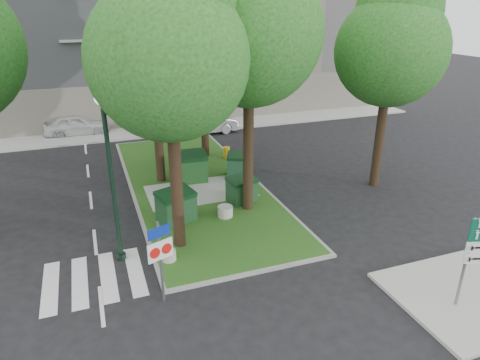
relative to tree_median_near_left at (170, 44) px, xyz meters
name	(u,v)px	position (x,y,z in m)	size (l,w,h in m)	color
ground	(240,276)	(1.41, -2.56, -7.32)	(120.00, 120.00, 0.00)	black
median_island	(195,184)	(1.91, 5.44, -7.26)	(6.00, 16.00, 0.12)	#294B15
median_kerb	(195,185)	(1.91, 5.44, -7.27)	(6.30, 16.30, 0.10)	gray
sidewalk_corner	(473,294)	(7.91, -6.06, -7.26)	(5.00, 4.00, 0.12)	#999993
building_sidewalk	(151,131)	(1.41, 15.94, -7.26)	(42.00, 3.00, 0.12)	#999993
zebra_crossing	(122,273)	(-2.34, -1.06, -7.31)	(5.00, 3.00, 0.01)	silver
apartment_building	(128,10)	(1.41, 23.44, 0.68)	(41.00, 12.00, 16.00)	tan
tree_median_near_left	(170,44)	(0.00, 0.00, 0.00)	(5.20, 5.20, 10.53)	black
tree_median_near_right	(251,18)	(3.50, 2.00, 0.67)	(5.60, 5.60, 11.46)	black
tree_median_mid	(153,39)	(0.50, 6.50, -0.34)	(4.80, 4.80, 9.99)	black
tree_median_far	(202,7)	(3.70, 9.50, 1.00)	(5.80, 5.80, 11.93)	black
tree_street_right	(393,40)	(10.50, 2.50, -0.33)	(5.00, 5.00, 10.06)	black
dumpster_a	(176,206)	(0.21, 1.83, -6.54)	(1.75, 1.48, 1.38)	black
dumpster_b	(190,167)	(1.81, 5.86, -6.46)	(1.72, 1.27, 1.53)	#113C13
dumpster_c	(242,190)	(3.41, 2.69, -6.63)	(1.47, 1.19, 1.19)	#103517
dumpster_d	(240,165)	(4.41, 5.66, -6.60)	(1.59, 1.39, 1.24)	#133E21
bollard_left	(169,255)	(-0.69, -0.96, -7.01)	(0.52, 0.52, 0.37)	#A0A09B
bollard_right	(225,211)	(2.22, 1.53, -6.97)	(0.64, 0.64, 0.46)	#A1A09C
bollard_mid	(175,210)	(0.27, 2.44, -7.01)	(0.52, 0.52, 0.37)	gray
litter_bin	(227,153)	(4.61, 8.49, -6.86)	(0.38, 0.38, 0.67)	orange
street_lamp	(109,159)	(-2.25, -0.12, -3.52)	(0.48, 0.48, 6.04)	black
traffic_sign_pole	(160,251)	(-1.26, -2.97, -5.55)	(0.79, 0.33, 2.75)	slate
car_white	(77,125)	(-3.47, 16.94, -6.58)	(1.73, 4.31, 1.47)	silver
car_silver	(204,123)	(4.91, 14.27, -6.55)	(1.62, 4.65, 1.53)	#ABAEB3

